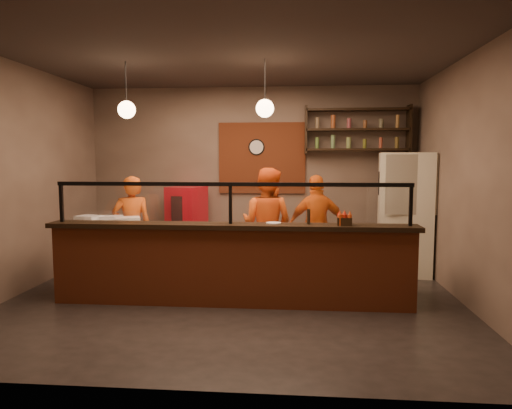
# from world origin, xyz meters

# --- Properties ---
(floor) EXTENTS (6.00, 6.00, 0.00)m
(floor) POSITION_xyz_m (0.00, 0.00, 0.00)
(floor) COLOR black
(floor) RESTS_ON ground
(ceiling) EXTENTS (6.00, 6.00, 0.00)m
(ceiling) POSITION_xyz_m (0.00, 0.00, 3.20)
(ceiling) COLOR #372E2A
(ceiling) RESTS_ON wall_back
(wall_back) EXTENTS (6.00, 0.00, 6.00)m
(wall_back) POSITION_xyz_m (0.00, 2.50, 1.60)
(wall_back) COLOR #7A6859
(wall_back) RESTS_ON floor
(wall_left) EXTENTS (0.00, 5.00, 5.00)m
(wall_left) POSITION_xyz_m (-3.00, 0.00, 1.60)
(wall_left) COLOR #7A6859
(wall_left) RESTS_ON floor
(wall_right) EXTENTS (0.00, 5.00, 5.00)m
(wall_right) POSITION_xyz_m (3.00, 0.00, 1.60)
(wall_right) COLOR #7A6859
(wall_right) RESTS_ON floor
(wall_front) EXTENTS (6.00, 0.00, 6.00)m
(wall_front) POSITION_xyz_m (0.00, -2.50, 1.60)
(wall_front) COLOR #7A6859
(wall_front) RESTS_ON floor
(brick_patch) EXTENTS (1.60, 0.04, 1.30)m
(brick_patch) POSITION_xyz_m (0.20, 2.47, 1.90)
(brick_patch) COLOR #984321
(brick_patch) RESTS_ON wall_back
(service_counter) EXTENTS (4.60, 0.25, 1.00)m
(service_counter) POSITION_xyz_m (0.00, -0.30, 0.50)
(service_counter) COLOR #984321
(service_counter) RESTS_ON floor
(counter_ledge) EXTENTS (4.70, 0.37, 0.06)m
(counter_ledge) POSITION_xyz_m (0.00, -0.30, 1.03)
(counter_ledge) COLOR black
(counter_ledge) RESTS_ON service_counter
(worktop_cabinet) EXTENTS (4.60, 0.75, 0.85)m
(worktop_cabinet) POSITION_xyz_m (0.00, 0.20, 0.42)
(worktop_cabinet) COLOR gray
(worktop_cabinet) RESTS_ON floor
(worktop) EXTENTS (4.60, 0.75, 0.05)m
(worktop) POSITION_xyz_m (0.00, 0.20, 0.88)
(worktop) COLOR white
(worktop) RESTS_ON worktop_cabinet
(sneeze_guard) EXTENTS (4.50, 0.05, 0.52)m
(sneeze_guard) POSITION_xyz_m (0.00, -0.30, 1.37)
(sneeze_guard) COLOR white
(sneeze_guard) RESTS_ON counter_ledge
(wall_shelving) EXTENTS (1.84, 0.28, 0.85)m
(wall_shelving) POSITION_xyz_m (1.90, 2.32, 2.40)
(wall_shelving) COLOR black
(wall_shelving) RESTS_ON wall_back
(wall_clock) EXTENTS (0.30, 0.04, 0.30)m
(wall_clock) POSITION_xyz_m (0.10, 2.46, 2.10)
(wall_clock) COLOR black
(wall_clock) RESTS_ON wall_back
(pendant_left) EXTENTS (0.24, 0.24, 0.77)m
(pendant_left) POSITION_xyz_m (-1.50, 0.20, 2.55)
(pendant_left) COLOR black
(pendant_left) RESTS_ON ceiling
(pendant_right) EXTENTS (0.24, 0.24, 0.77)m
(pendant_right) POSITION_xyz_m (0.40, 0.20, 2.55)
(pendant_right) COLOR black
(pendant_right) RESTS_ON ceiling
(cook_left) EXTENTS (0.70, 0.59, 1.62)m
(cook_left) POSITION_xyz_m (-1.69, 0.81, 0.81)
(cook_left) COLOR #C94F13
(cook_left) RESTS_ON floor
(cook_mid) EXTENTS (1.03, 0.93, 1.75)m
(cook_mid) POSITION_xyz_m (0.38, 1.02, 0.87)
(cook_mid) COLOR #E95615
(cook_mid) RESTS_ON floor
(cook_right) EXTENTS (1.01, 0.58, 1.63)m
(cook_right) POSITION_xyz_m (1.17, 1.27, 0.82)
(cook_right) COLOR orange
(cook_right) RESTS_ON floor
(fridge) EXTENTS (0.92, 0.88, 1.98)m
(fridge) POSITION_xyz_m (2.60, 1.61, 0.99)
(fridge) COLOR beige
(fridge) RESTS_ON floor
(red_cooler) EXTENTS (0.74, 0.71, 1.38)m
(red_cooler) POSITION_xyz_m (-1.16, 2.15, 0.69)
(red_cooler) COLOR #B40C18
(red_cooler) RESTS_ON floor
(pizza_dough) EXTENTS (0.49, 0.49, 0.01)m
(pizza_dough) POSITION_xyz_m (0.64, 0.33, 0.91)
(pizza_dough) COLOR beige
(pizza_dough) RESTS_ON worktop
(prep_tub_a) EXTENTS (0.39, 0.35, 0.17)m
(prep_tub_a) POSITION_xyz_m (-2.15, 0.33, 0.98)
(prep_tub_a) COLOR white
(prep_tub_a) RESTS_ON worktop
(prep_tub_b) EXTENTS (0.38, 0.34, 0.16)m
(prep_tub_b) POSITION_xyz_m (-1.83, 0.37, 0.98)
(prep_tub_b) COLOR white
(prep_tub_b) RESTS_ON worktop
(prep_tub_c) EXTENTS (0.41, 0.38, 0.17)m
(prep_tub_c) POSITION_xyz_m (-1.52, 0.18, 0.98)
(prep_tub_c) COLOR white
(prep_tub_c) RESTS_ON worktop
(rolling_pin) EXTENTS (0.33, 0.21, 0.06)m
(rolling_pin) POSITION_xyz_m (-1.37, 0.22, 0.93)
(rolling_pin) COLOR #F3F629
(rolling_pin) RESTS_ON worktop
(condiment_caddy) EXTENTS (0.18, 0.15, 0.10)m
(condiment_caddy) POSITION_xyz_m (1.42, -0.32, 1.11)
(condiment_caddy) COLOR black
(condiment_caddy) RESTS_ON counter_ledge
(pepper_mill) EXTENTS (0.05, 0.05, 0.19)m
(pepper_mill) POSITION_xyz_m (0.98, -0.25, 1.15)
(pepper_mill) COLOR black
(pepper_mill) RESTS_ON counter_ledge
(small_plate) EXTENTS (0.23, 0.23, 0.01)m
(small_plate) POSITION_xyz_m (0.54, -0.24, 1.07)
(small_plate) COLOR silver
(small_plate) RESTS_ON counter_ledge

